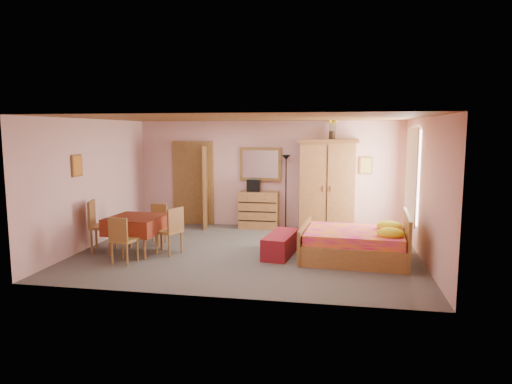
% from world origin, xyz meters
% --- Properties ---
extents(floor, '(6.50, 6.50, 0.00)m').
position_xyz_m(floor, '(0.00, 0.00, 0.00)').
color(floor, '#605B55').
rests_on(floor, ground).
extents(ceiling, '(6.50, 6.50, 0.00)m').
position_xyz_m(ceiling, '(0.00, 0.00, 2.60)').
color(ceiling, brown).
rests_on(ceiling, wall_back).
extents(wall_back, '(6.50, 0.10, 2.60)m').
position_xyz_m(wall_back, '(0.00, 2.50, 1.30)').
color(wall_back, '#E3A9A5').
rests_on(wall_back, floor).
extents(wall_front, '(6.50, 0.10, 2.60)m').
position_xyz_m(wall_front, '(0.00, -2.50, 1.30)').
color(wall_front, '#E3A9A5').
rests_on(wall_front, floor).
extents(wall_left, '(0.10, 5.00, 2.60)m').
position_xyz_m(wall_left, '(-3.25, 0.00, 1.30)').
color(wall_left, '#E3A9A5').
rests_on(wall_left, floor).
extents(wall_right, '(0.10, 5.00, 2.60)m').
position_xyz_m(wall_right, '(3.25, 0.00, 1.30)').
color(wall_right, '#E3A9A5').
rests_on(wall_right, floor).
extents(doorway, '(1.06, 0.12, 2.15)m').
position_xyz_m(doorway, '(-1.90, 2.47, 1.02)').
color(doorway, '#9E6B35').
rests_on(doorway, floor).
extents(window, '(0.08, 1.40, 1.95)m').
position_xyz_m(window, '(3.21, 1.20, 1.45)').
color(window, white).
rests_on(window, wall_right).
extents(picture_left, '(0.04, 0.32, 0.42)m').
position_xyz_m(picture_left, '(-3.22, -0.60, 1.70)').
color(picture_left, orange).
rests_on(picture_left, wall_left).
extents(picture_back, '(0.30, 0.04, 0.40)m').
position_xyz_m(picture_back, '(2.35, 2.47, 1.55)').
color(picture_back, '#D8BF59').
rests_on(picture_back, wall_back).
extents(chest_of_drawers, '(0.95, 0.48, 0.89)m').
position_xyz_m(chest_of_drawers, '(-0.18, 2.24, 0.45)').
color(chest_of_drawers, '#AE713B').
rests_on(chest_of_drawers, floor).
extents(wall_mirror, '(1.04, 0.11, 0.82)m').
position_xyz_m(wall_mirror, '(-0.18, 2.45, 1.55)').
color(wall_mirror, white).
rests_on(wall_mirror, wall_back).
extents(stereo, '(0.33, 0.25, 0.29)m').
position_xyz_m(stereo, '(-0.31, 2.27, 1.04)').
color(stereo, black).
rests_on(stereo, chest_of_drawers).
extents(floor_lamp, '(0.30, 0.30, 1.79)m').
position_xyz_m(floor_lamp, '(0.48, 2.26, 0.90)').
color(floor_lamp, black).
rests_on(floor_lamp, floor).
extents(wardrobe, '(1.39, 0.72, 2.17)m').
position_xyz_m(wardrobe, '(1.46, 2.19, 1.08)').
color(wardrobe, '#A86B39').
rests_on(wardrobe, floor).
extents(sunflower_vase, '(0.23, 0.23, 0.52)m').
position_xyz_m(sunflower_vase, '(1.55, 2.28, 2.43)').
color(sunflower_vase, yellow).
rests_on(sunflower_vase, wardrobe).
extents(bed, '(2.03, 1.65, 0.89)m').
position_xyz_m(bed, '(2.02, -0.17, 0.45)').
color(bed, '#E1158E').
rests_on(bed, floor).
extents(bench, '(0.62, 1.28, 0.41)m').
position_xyz_m(bench, '(0.66, -0.09, 0.21)').
color(bench, maroon).
rests_on(bench, floor).
extents(dining_table, '(1.06, 1.06, 0.72)m').
position_xyz_m(dining_table, '(-2.12, -0.46, 0.36)').
color(dining_table, maroon).
rests_on(dining_table, floor).
extents(chair_south, '(0.45, 0.45, 0.86)m').
position_xyz_m(chair_south, '(-2.04, -1.12, 0.43)').
color(chair_south, '#AB7C39').
rests_on(chair_south, floor).
extents(chair_north, '(0.42, 0.42, 0.82)m').
position_xyz_m(chair_north, '(-2.05, 0.31, 0.41)').
color(chair_north, '#A76938').
rests_on(chair_north, floor).
extents(chair_west, '(0.57, 0.57, 1.01)m').
position_xyz_m(chair_west, '(-2.83, -0.43, 0.51)').
color(chair_west, '#A66E38').
rests_on(chair_west, floor).
extents(chair_east, '(0.54, 0.54, 0.91)m').
position_xyz_m(chair_east, '(-1.48, -0.39, 0.46)').
color(chair_east, '#AD793A').
rests_on(chair_east, floor).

